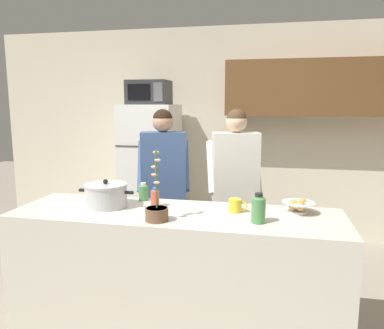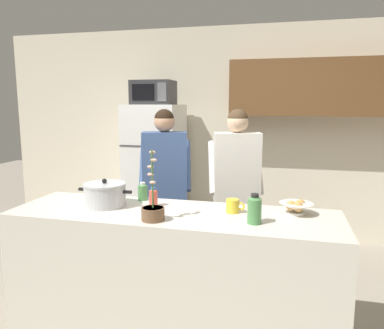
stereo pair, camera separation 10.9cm
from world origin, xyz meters
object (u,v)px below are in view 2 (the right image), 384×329
object	(u,v)px
cooking_pot	(105,195)
person_by_sink	(236,177)
bottle_mid_counter	(143,191)
potted_orchid	(153,210)
person_near_pot	(165,175)
microwave	(153,93)
coffee_mug	(233,206)
bottle_near_edge	(254,209)
bottle_far_corner	(153,197)
refrigerator	(155,173)
bread_bowl	(296,207)

from	to	relation	value
cooking_pot	person_by_sink	bearing A→B (deg)	45.63
bottle_mid_counter	potted_orchid	world-z (taller)	potted_orchid
person_near_pot	cooking_pot	size ratio (longest dim) A/B	3.84
person_near_pot	person_by_sink	bearing A→B (deg)	3.77
microwave	person_by_sink	world-z (taller)	microwave
coffee_mug	bottle_near_edge	xyz separation A→B (m)	(0.16, -0.20, 0.05)
coffee_mug	bottle_far_corner	bearing A→B (deg)	177.71
bottle_near_edge	potted_orchid	world-z (taller)	potted_orchid
microwave	bottle_far_corner	xyz separation A→B (m)	(0.61, -1.71, -0.81)
person_by_sink	bottle_near_edge	bearing A→B (deg)	-76.49
microwave	coffee_mug	xyz separation A→B (m)	(1.20, -1.74, -0.83)
microwave	cooking_pot	bearing A→B (deg)	-81.82
refrigerator	bottle_far_corner	size ratio (longest dim) A/B	11.71
bottle_far_corner	bottle_mid_counter	bearing A→B (deg)	133.90
coffee_mug	bottle_mid_counter	world-z (taller)	bottle_mid_counter
bottle_far_corner	coffee_mug	bearing A→B (deg)	-2.29
person_near_pot	bottle_far_corner	size ratio (longest dim) A/B	11.44
person_near_pot	bread_bowl	bearing A→B (deg)	-31.30
bottle_mid_counter	bottle_far_corner	xyz separation A→B (m)	(0.14, -0.15, 0.00)
bread_bowl	potted_orchid	bearing A→B (deg)	-158.36
bread_bowl	bottle_far_corner	bearing A→B (deg)	-177.95
bread_bowl	bottle_near_edge	size ratio (longest dim) A/B	1.18
microwave	person_by_sink	bearing A→B (deg)	-39.40
coffee_mug	microwave	bearing A→B (deg)	124.64
refrigerator	potted_orchid	distance (m)	2.18
refrigerator	bread_bowl	size ratio (longest dim) A/B	7.27
refrigerator	bottle_near_edge	distance (m)	2.40
microwave	refrigerator	bearing A→B (deg)	90.07
person_near_pot	potted_orchid	size ratio (longest dim) A/B	3.50
bottle_mid_counter	bottle_far_corner	world-z (taller)	same
microwave	bottle_near_edge	bearing A→B (deg)	-54.92
bottle_mid_counter	cooking_pot	bearing A→B (deg)	-131.93
person_by_sink	potted_orchid	bearing A→B (deg)	-109.57
cooking_pot	bottle_mid_counter	distance (m)	0.31
cooking_pot	person_near_pot	bearing A→B (deg)	77.08
cooking_pot	bottle_mid_counter	size ratio (longest dim) A/B	2.99
person_near_pot	coffee_mug	world-z (taller)	person_near_pot
bottle_near_edge	microwave	bearing A→B (deg)	125.08
bottle_mid_counter	potted_orchid	distance (m)	0.53
cooking_pot	coffee_mug	distance (m)	0.94
bottle_far_corner	bottle_near_edge	bearing A→B (deg)	-16.79
coffee_mug	bottle_near_edge	world-z (taller)	bottle_near_edge
bottle_mid_counter	bottle_far_corner	distance (m)	0.20
bread_bowl	bottle_near_edge	world-z (taller)	bottle_near_edge
coffee_mug	potted_orchid	bearing A→B (deg)	-148.09
person_by_sink	potted_orchid	xyz separation A→B (m)	(-0.40, -1.12, -0.02)
person_near_pot	bottle_mid_counter	distance (m)	0.60
coffee_mug	bottle_near_edge	size ratio (longest dim) A/B	0.68
bottle_mid_counter	bottle_near_edge	bearing A→B (deg)	-22.67
person_by_sink	bottle_far_corner	size ratio (longest dim) A/B	11.47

